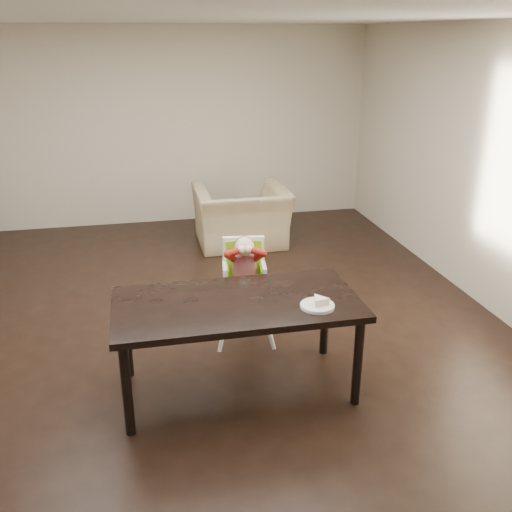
{
  "coord_description": "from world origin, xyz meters",
  "views": [
    {
      "loc": [
        -0.35,
        -4.62,
        2.57
      ],
      "look_at": [
        0.6,
        -0.24,
        0.82
      ],
      "focal_mm": 40.0,
      "sensor_mm": 36.0,
      "label": 1
    }
  ],
  "objects": [
    {
      "name": "ground",
      "position": [
        0.0,
        0.0,
        0.0
      ],
      "size": [
        7.0,
        7.0,
        0.0
      ],
      "primitive_type": "plane",
      "color": "black",
      "rests_on": "ground"
    },
    {
      "name": "room_walls",
      "position": [
        0.0,
        0.0,
        1.86
      ],
      "size": [
        6.02,
        7.02,
        2.71
      ],
      "color": "beige",
      "rests_on": "ground"
    },
    {
      "name": "dining_table",
      "position": [
        0.31,
        -0.92,
        0.67
      ],
      "size": [
        1.8,
        0.9,
        0.75
      ],
      "color": "black",
      "rests_on": "ground"
    },
    {
      "name": "high_chair",
      "position": [
        0.52,
        -0.12,
        0.68
      ],
      "size": [
        0.45,
        0.45,
        0.97
      ],
      "rotation": [
        0.0,
        0.0,
        -0.13
      ],
      "color": "white",
      "rests_on": "ground"
    },
    {
      "name": "plate",
      "position": [
        0.86,
        -1.13,
        0.77
      ],
      "size": [
        0.29,
        0.29,
        0.07
      ],
      "rotation": [
        0.0,
        0.0,
        -0.22
      ],
      "color": "white",
      "rests_on": "dining_table"
    },
    {
      "name": "armchair",
      "position": [
        0.95,
        2.27,
        0.51
      ],
      "size": [
        1.16,
        0.76,
        1.01
      ],
      "primitive_type": "imported",
      "rotation": [
        0.0,
        0.0,
        3.15
      ],
      "color": "tan",
      "rests_on": "ground"
    }
  ]
}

